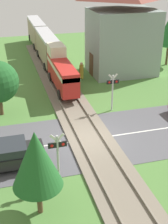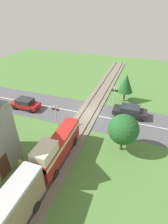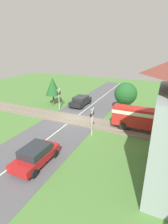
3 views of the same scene
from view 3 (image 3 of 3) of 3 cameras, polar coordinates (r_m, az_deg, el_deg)
ground_plane at (r=21.00m, az=-3.67°, el=-2.47°), size 60.00×60.00×0.00m
road_surface at (r=21.00m, az=-3.67°, el=-2.45°), size 48.00×6.40×0.02m
track_bed at (r=20.98m, az=-3.67°, el=-2.30°), size 2.80×48.00×0.24m
car_near_crossing at (r=25.71m, az=-1.14°, el=3.72°), size 4.19×2.00×1.38m
car_far_side at (r=13.70m, az=-15.53°, el=-13.36°), size 3.90×1.91×1.45m
crossing_signal_west_approach at (r=24.31m, az=-8.21°, el=5.20°), size 0.90×0.18×2.85m
crossing_signal_east_approach at (r=16.64m, az=2.66°, el=-2.00°), size 0.90×0.18×2.85m
tree_roadside_hedge at (r=23.25m, az=13.44°, el=5.79°), size 2.90×2.90×3.95m
tree_beyond_track at (r=25.99m, az=-10.18°, el=8.28°), size 2.15×2.15×4.10m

